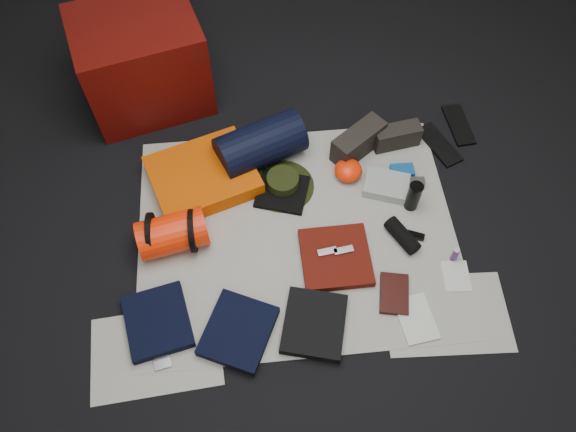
{
  "coord_description": "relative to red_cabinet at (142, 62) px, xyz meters",
  "views": [
    {
      "loc": [
        -0.18,
        -1.4,
        2.48
      ],
      "look_at": [
        -0.04,
        0.05,
        0.1
      ],
      "focal_mm": 35.0,
      "sensor_mm": 36.0,
      "label": 1
    }
  ],
  "objects": [
    {
      "name": "orange_stuff_sack",
      "position": [
        1.07,
        -0.69,
        -0.22
      ],
      "size": [
        0.17,
        0.17,
        0.1
      ],
      "primitive_type": "ellipsoid",
      "rotation": [
        0.0,
        0.0,
        -0.12
      ],
      "color": "#FC2704",
      "rests_on": "newspaper_mat"
    },
    {
      "name": "sleeping_pad",
      "position": [
        0.3,
        -0.65,
        -0.22
      ],
      "size": [
        0.64,
        0.58,
        0.1
      ],
      "primitive_type": "cube",
      "rotation": [
        0.0,
        0.0,
        0.32
      ],
      "color": "#D74C02",
      "rests_on": "newspaper_mat"
    },
    {
      "name": "toiletry_purple",
      "position": [
        1.51,
        -1.24,
        -0.22
      ],
      "size": [
        0.03,
        0.03,
        0.09
      ],
      "primitive_type": "cylinder",
      "rotation": [
        0.0,
        0.0,
        -0.13
      ],
      "color": "#4B1F65",
      "rests_on": "newspaper_mat"
    },
    {
      "name": "cyan_case",
      "position": [
        1.36,
        -0.7,
        -0.25
      ],
      "size": [
        0.13,
        0.08,
        0.04
      ],
      "primitive_type": "cube",
      "rotation": [
        0.0,
        0.0,
        -0.03
      ],
      "color": "#0E4A8E",
      "rests_on": "newspaper_mat"
    },
    {
      "name": "energy_bar_a",
      "position": [
        0.89,
        -1.17,
        -0.21
      ],
      "size": [
        0.1,
        0.05,
        0.01
      ],
      "primitive_type": "cube",
      "rotation": [
        0.0,
        0.0,
        0.14
      ],
      "color": "#9D9DA2",
      "rests_on": "red_shirt"
    },
    {
      "name": "hiking_boot_left",
      "position": [
        1.15,
        -0.53,
        -0.19
      ],
      "size": [
        0.33,
        0.28,
        0.16
      ],
      "primitive_type": "cube",
      "rotation": [
        0.0,
        0.0,
        0.64
      ],
      "color": "black",
      "rests_on": "newspaper_mat"
    },
    {
      "name": "trousers_navy_b",
      "position": [
        0.44,
        -1.52,
        -0.24
      ],
      "size": [
        0.4,
        0.42,
        0.05
      ],
      "primitive_type": "cube",
      "rotation": [
        0.0,
        0.0,
        -0.44
      ],
      "color": "black",
      "rests_on": "newspaper_mat"
    },
    {
      "name": "first_aid_pouch",
      "position": [
        1.26,
        -0.8,
        -0.24
      ],
      "size": [
        0.27,
        0.24,
        0.06
      ],
      "primitive_type": "cube",
      "rotation": [
        0.0,
        0.0,
        -0.35
      ],
      "color": "gray",
      "rests_on": "newspaper_mat"
    },
    {
      "name": "energy_bar_b",
      "position": [
        0.97,
        -1.17,
        -0.21
      ],
      "size": [
        0.1,
        0.05,
        0.01
      ],
      "primitive_type": "cube",
      "rotation": [
        0.0,
        0.0,
        0.14
      ],
      "color": "#9D9DA2",
      "rests_on": "red_shirt"
    },
    {
      "name": "key_cluster",
      "position": [
        0.09,
        -1.62,
        -0.26
      ],
      "size": [
        0.09,
        0.09,
        0.01
      ],
      "primitive_type": "cube",
      "rotation": [
        0.0,
        0.0,
        0.21
      ],
      "color": "#9D9DA2",
      "rests_on": "newspaper_mat"
    },
    {
      "name": "map_booklet",
      "position": [
        1.26,
        -1.53,
        -0.26
      ],
      "size": [
        0.19,
        0.25,
        0.01
      ],
      "primitive_type": "cube",
      "rotation": [
        0.0,
        0.0,
        0.13
      ],
      "color": "beige",
      "rests_on": "newspaper_mat"
    },
    {
      "name": "newspaper_sheet_front_right",
      "position": [
        1.41,
        -1.52,
        -0.27
      ],
      "size": [
        0.6,
        0.43,
        0.0
      ],
      "primitive_type": "cube",
      "rotation": [
        0.0,
        0.0,
        -0.05
      ],
      "color": "beige",
      "rests_on": "floor"
    },
    {
      "name": "newspaper_mat",
      "position": [
        0.76,
        -1.02,
        -0.27
      ],
      "size": [
        1.6,
        1.3,
        0.01
      ],
      "primitive_type": "cube",
      "color": "beige",
      "rests_on": "floor"
    },
    {
      "name": "newspaper_sheet_front_left",
      "position": [
        0.06,
        -1.57,
        -0.27
      ],
      "size": [
        0.61,
        0.44,
        0.0
      ],
      "primitive_type": "cube",
      "rotation": [
        0.0,
        0.0,
        0.07
      ],
      "color": "beige",
      "rests_on": "floor"
    },
    {
      "name": "flip_flop_right",
      "position": [
        1.76,
        -0.4,
        -0.26
      ],
      "size": [
        0.13,
        0.3,
        0.02
      ],
      "primitive_type": "cube",
      "rotation": [
        0.0,
        0.0,
        0.07
      ],
      "color": "black",
      "rests_on": "floor"
    },
    {
      "name": "paperback_book",
      "position": [
        1.18,
        -1.4,
        -0.25
      ],
      "size": [
        0.17,
        0.23,
        0.03
      ],
      "primitive_type": "cube",
      "rotation": [
        0.0,
        0.0,
        -0.21
      ],
      "color": "black",
      "rests_on": "newspaper_mat"
    },
    {
      "name": "boonie_brim",
      "position": [
        0.71,
        -0.73,
        -0.26
      ],
      "size": [
        0.44,
        0.44,
        0.01
      ],
      "primitive_type": "cylinder",
      "rotation": [
        0.0,
        0.0,
        -0.41
      ],
      "color": "black",
      "rests_on": "newspaper_mat"
    },
    {
      "name": "sack_strap_left",
      "position": [
        0.05,
        -1.02,
        -0.16
      ],
      "size": [
        0.02,
        0.22,
        0.22
      ],
      "primitive_type": "cylinder",
      "rotation": [
        0.0,
        1.57,
        0.0
      ],
      "color": "black",
      "rests_on": "newspaper_mat"
    },
    {
      "name": "stuff_sack",
      "position": [
        0.15,
        -1.02,
        -0.17
      ],
      "size": [
        0.36,
        0.26,
        0.2
      ],
      "primitive_type": "cylinder",
      "rotation": [
        0.0,
        1.57,
        0.2
      ],
      "color": "#FC2704",
      "rests_on": "newspaper_mat"
    },
    {
      "name": "floor",
      "position": [
        0.76,
        -1.02,
        -0.28
      ],
      "size": [
        4.5,
        4.5,
        0.02
      ],
      "primitive_type": "cube",
      "color": "black",
      "rests_on": "ground"
    },
    {
      "name": "red_shirt",
      "position": [
        0.93,
        -1.19,
        -0.24
      ],
      "size": [
        0.34,
        0.34,
        0.04
      ],
      "primitive_type": "cube",
      "rotation": [
        0.0,
        0.0,
        0.01
      ],
      "color": "#4E1008",
      "rests_on": "newspaper_mat"
    },
    {
      "name": "trousers_charcoal",
      "position": [
        0.78,
        -1.52,
        -0.24
      ],
      "size": [
        0.35,
        0.38,
        0.05
      ],
      "primitive_type": "cube",
      "rotation": [
        0.0,
        0.0,
        -0.26
      ],
      "color": "black",
      "rests_on": "newspaper_mat"
    },
    {
      "name": "navy_duffel",
      "position": [
        0.61,
        -0.53,
        -0.15
      ],
      "size": [
        0.52,
        0.4,
        0.24
      ],
      "primitive_type": "cylinder",
      "rotation": [
        0.0,
        1.57,
        0.38
      ],
      "color": "black",
      "rests_on": "newspaper_mat"
    },
    {
      "name": "sack_strap_right",
      "position": [
        0.25,
        -1.02,
        -0.16
      ],
      "size": [
        0.02,
        0.22,
        0.22
      ],
      "primitive_type": "cylinder",
      "rotation": [
        0.0,
        1.57,
        0.0
      ],
      "color": "black",
      "rests_on": "newspaper_mat"
    },
    {
      "name": "toiletry_clear",
      "position": [
        1.51,
        -1.24,
        -0.22
      ],
      "size": [
        0.04,
        0.04,
        0.09
      ],
      "primitive_type": "cylinder",
      "rotation": [
        0.0,
        0.0,
        0.23
      ],
      "color": "#A4A8A3",
      "rests_on": "newspaper_mat"
    },
    {
      "name": "map_printout",
      "position": [
        1.5,
        -1.34,
        -0.26
      ],
      "size": [
        0.14,
        0.17,
        0.01
      ],
      "primitive_type": "cube",
      "rotation": [
        0.0,
        0.0,
        -0.08
      ],
      "color": "beige",
      "rests_on": "newspaper_mat"
    },
    {
      "name": "speaker",
      "position": [
        1.28,
        -1.11,
        -0.23
      ],
      "size": [
        0.16,
        0.21,
        0.08
      ],
      "primitive_type": "cylinder",
      "rotation": [
        1.57,
        0.0,
        0.5
      ],
      "color": "black",
      "rests_on": "newspaper_mat"
    },
    {
      "name": "boonie_crown",
      "position": [
        0.71,
        -0.73,
        -0.22
      ],
      "size": [
        0.17,
        0.17,
        0.08
      ],
      "primitive_type": "cylinder",
      "color": "black",
      "rests_on": "boonie_brim"
    },
    {
      "name": "sunglasses",
      "position": [
        1.35,
        -1.1,
        -0.25
      ],
      "size": [
        0.09,
        0.07,
        0.02
      ],
      "primitive_type": "cube",
      "rotation": [
        0.0,
        0.0,
        -0.41
      ],
      "color": "black",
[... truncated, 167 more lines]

